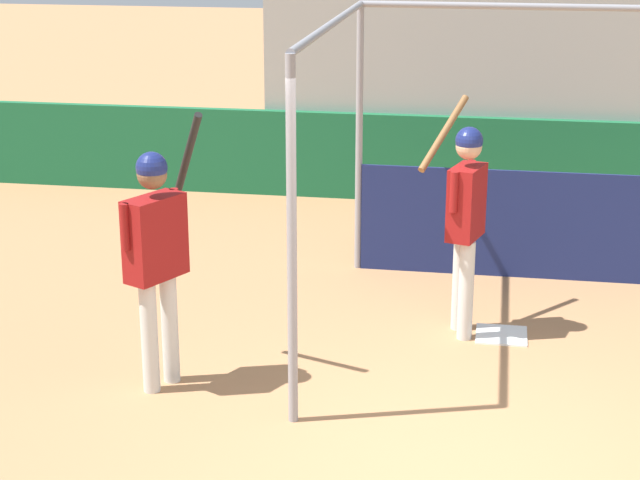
{
  "coord_description": "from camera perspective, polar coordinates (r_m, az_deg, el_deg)",
  "views": [
    {
      "loc": [
        0.24,
        -6.29,
        3.63
      ],
      "look_at": [
        -1.13,
        1.7,
        1.02
      ],
      "focal_mm": 60.0,
      "sensor_mm": 36.0,
      "label": 1
    }
  ],
  "objects": [
    {
      "name": "ground_plane",
      "position": [
        7.27,
        6.72,
        -12.28
      ],
      "size": [
        60.0,
        60.0,
        0.0
      ],
      "primitive_type": "plane",
      "color": "#A8754C"
    },
    {
      "name": "home_plate",
      "position": [
        9.43,
        9.65,
        -5.01
      ],
      "size": [
        0.44,
        0.44,
        0.02
      ],
      "color": "white",
      "rests_on": "ground"
    },
    {
      "name": "player_waiting",
      "position": [
        8.08,
        -8.73,
        -0.3
      ],
      "size": [
        0.58,
        0.84,
        2.14
      ],
      "rotation": [
        0.0,
        0.0,
        1.11
      ],
      "color": "silver",
      "rests_on": "ground"
    },
    {
      "name": "player_batter",
      "position": [
        9.08,
        7.76,
        1.58
      ],
      "size": [
        0.59,
        0.93,
        1.98
      ],
      "rotation": [
        0.0,
        0.0,
        1.29
      ],
      "color": "silver",
      "rests_on": "ground"
    },
    {
      "name": "bleacher_section",
      "position": [
        15.11,
        8.91,
        9.81
      ],
      "size": [
        5.4,
        4.0,
        3.16
      ],
      "color": "#9E9E99",
      "rests_on": "ground"
    },
    {
      "name": "batting_cage",
      "position": [
        9.89,
        10.83,
        3.21
      ],
      "size": [
        3.29,
        3.49,
        2.69
      ],
      "color": "gray",
      "rests_on": "ground"
    },
    {
      "name": "outfield_wall",
      "position": [
        13.27,
        8.49,
        4.19
      ],
      "size": [
        24.0,
        0.12,
        1.08
      ],
      "color": "#196038",
      "rests_on": "ground"
    }
  ]
}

